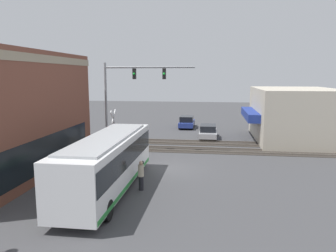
# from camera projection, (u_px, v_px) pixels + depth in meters

# --- Properties ---
(ground_plane) EXTENTS (120.00, 120.00, 0.00)m
(ground_plane) POSITION_uv_depth(u_px,v_px,m) (169.00, 168.00, 23.64)
(ground_plane) COLOR #424244
(shop_building) EXTENTS (11.76, 8.93, 5.32)m
(shop_building) POSITION_uv_depth(u_px,v_px,m) (294.00, 114.00, 33.69)
(shop_building) COLOR beige
(shop_building) RESTS_ON ground
(city_bus) EXTENTS (10.98, 2.59, 3.25)m
(city_bus) POSITION_uv_depth(u_px,v_px,m) (108.00, 161.00, 18.59)
(city_bus) COLOR white
(city_bus) RESTS_ON ground
(traffic_signal_gantry) EXTENTS (0.42, 7.82, 7.71)m
(traffic_signal_gantry) POSITION_uv_depth(u_px,v_px,m) (129.00, 88.00, 28.08)
(traffic_signal_gantry) COLOR gray
(traffic_signal_gantry) RESTS_ON ground
(crossing_signal) EXTENTS (1.41, 1.18, 3.81)m
(crossing_signal) POSITION_uv_depth(u_px,v_px,m) (114.00, 128.00, 27.32)
(crossing_signal) COLOR gray
(crossing_signal) RESTS_ON ground
(rail_track_near) EXTENTS (2.60, 60.00, 0.15)m
(rail_track_near) POSITION_uv_depth(u_px,v_px,m) (178.00, 149.00, 29.51)
(rail_track_near) COLOR #332D28
(rail_track_near) RESTS_ON ground
(rail_track_far) EXTENTS (2.60, 60.00, 0.15)m
(rail_track_far) POSITION_uv_depth(u_px,v_px,m) (181.00, 142.00, 32.64)
(rail_track_far) COLOR #332D28
(rail_track_far) RESTS_ON ground
(parked_car_silver) EXTENTS (4.34, 1.82, 1.45)m
(parked_car_silver) POSITION_uv_depth(u_px,v_px,m) (208.00, 132.00, 34.78)
(parked_car_silver) COLOR #B7B7BC
(parked_car_silver) RESTS_ON ground
(parked_car_blue) EXTENTS (4.41, 1.82, 1.53)m
(parked_car_blue) POSITION_uv_depth(u_px,v_px,m) (187.00, 122.00, 41.71)
(parked_car_blue) COLOR navy
(parked_car_blue) RESTS_ON ground
(pedestrian_at_crossing) EXTENTS (0.34, 0.34, 1.63)m
(pedestrian_at_crossing) POSITION_uv_depth(u_px,v_px,m) (117.00, 143.00, 28.35)
(pedestrian_at_crossing) COLOR black
(pedestrian_at_crossing) RESTS_ON ground
(pedestrian_near_bus) EXTENTS (0.34, 0.34, 1.75)m
(pedestrian_near_bus) POSITION_uv_depth(u_px,v_px,m) (141.00, 175.00, 18.98)
(pedestrian_near_bus) COLOR black
(pedestrian_near_bus) RESTS_ON ground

